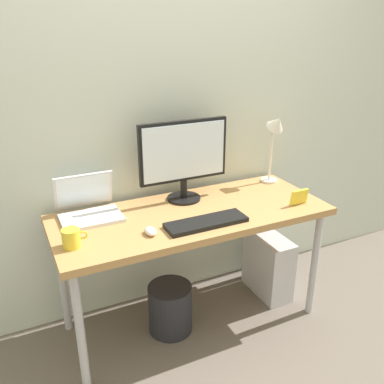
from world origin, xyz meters
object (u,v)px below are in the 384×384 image
Objects in this scene: desk_lamp at (275,134)px; computer_tower at (268,265)px; wastebasket at (170,308)px; monitor at (184,156)px; mouse at (151,231)px; laptop at (88,206)px; photo_frame at (299,197)px; desk at (192,222)px; coffee_mug at (71,238)px; keyboard at (206,222)px.

desk_lamp is 0.88m from computer_tower.
desk_lamp is 1.25m from wastebasket.
monitor reaches higher than mouse.
wastebasket is (-0.82, -0.20, -0.92)m from desk_lamp.
wastebasket is at bearing -30.60° from laptop.
desk_lamp is 4.23× the size of photo_frame.
wastebasket is (-0.74, -0.07, -0.06)m from computer_tower.
desk is 17.13× the size of mouse.
desk is 0.75m from computer_tower.
coffee_mug is 1.40m from computer_tower.
desk is 0.38m from monitor.
laptop reaches higher than keyboard.
photo_frame reaches higher than desk.
desk_lamp is (1.20, -0.02, 0.27)m from laptop.
desk is at bearing 89.57° from keyboard.
wastebasket is at bearing -172.22° from desk.
mouse is 0.64m from wastebasket.
keyboard is 4.89× the size of mouse.
photo_frame is (0.90, -0.03, 0.03)m from mouse.
desk is 0.35m from mouse.
desk_lamp reaches higher than desk.
desk is 3.67× the size of computer_tower.
keyboard is 0.83m from computer_tower.
desk_lamp is 0.82m from keyboard.
mouse is at bearing 178.24° from photo_frame.
mouse is (-0.30, 0.02, 0.01)m from keyboard.
laptop is 0.76× the size of computer_tower.
computer_tower is at bearing 20.20° from keyboard.
laptop reaches higher than wastebasket.
monitor is 0.91m from wastebasket.
keyboard is 4.00× the size of photo_frame.
monitor reaches higher than desk_lamp.
photo_frame is 0.26× the size of computer_tower.
desk is 0.58m from laptop.
keyboard is at bearing -90.43° from desk.
mouse is 0.74× the size of coffee_mug.
coffee_mug reaches higher than desk.
coffee_mug is at bearing -170.58° from wastebasket.
photo_frame is (1.28, -0.07, 0.00)m from coffee_mug.
desk reaches higher than wastebasket.
coffee_mug is at bearing -115.52° from laptop.
laptop is 3.56× the size of mouse.
desk_lamp is at bearing 27.86° from keyboard.
photo_frame is (0.57, -0.36, -0.22)m from monitor.
desk is 0.64m from photo_frame.
desk is 0.70m from coffee_mug.
mouse is at bearing -135.40° from monitor.
laptop is at bearing 159.17° from desk.
laptop is 1.28m from computer_tower.
computer_tower is (-0.01, 0.22, -0.58)m from photo_frame.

